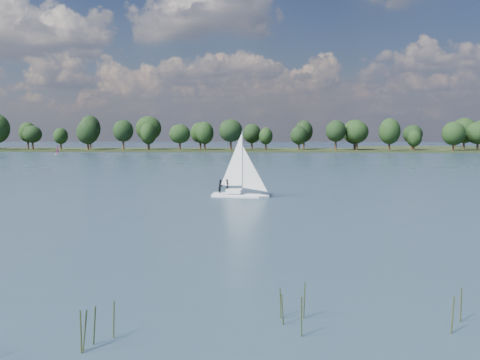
# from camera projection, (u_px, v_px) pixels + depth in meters

# --- Properties ---
(ground) EXTENTS (700.00, 700.00, 0.00)m
(ground) POSITION_uv_depth(u_px,v_px,m) (263.00, 166.00, 131.43)
(ground) COLOR #233342
(ground) RESTS_ON ground
(far_shore) EXTENTS (660.00, 40.00, 1.50)m
(far_shore) POSITION_uv_depth(u_px,v_px,m) (266.00, 151.00, 242.81)
(far_shore) COLOR black
(far_shore) RESTS_ON ground
(sailboat) EXTENTS (6.93, 2.81, 8.86)m
(sailboat) POSITION_uv_depth(u_px,v_px,m) (237.00, 178.00, 68.38)
(sailboat) COLOR white
(sailboat) RESTS_ON ground
(dinghy_pink) EXTENTS (2.46, 2.43, 3.96)m
(dinghy_pink) POSITION_uv_depth(u_px,v_px,m) (59.00, 152.00, 204.15)
(dinghy_pink) COLOR silver
(dinghy_pink) RESTS_ON ground
(treeline) EXTENTS (562.89, 74.22, 17.67)m
(treeline) POSITION_uv_depth(u_px,v_px,m) (247.00, 133.00, 239.44)
(treeline) COLOR black
(treeline) RESTS_ON ground
(reeds) EXTENTS (60.03, 9.95, 1.91)m
(reeds) POSITION_uv_depth(u_px,v_px,m) (266.00, 312.00, 22.16)
(reeds) COLOR #283316
(reeds) RESTS_ON ground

